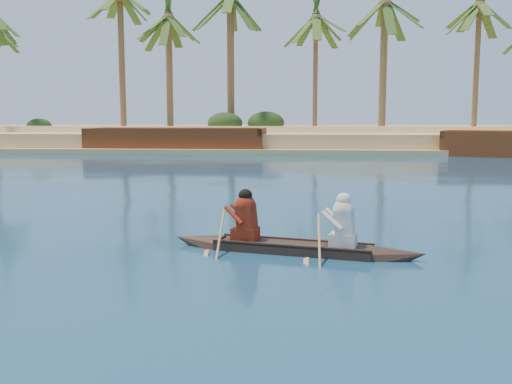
# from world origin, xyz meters

# --- Properties ---
(sandy_embankment) EXTENTS (150.00, 51.00, 1.50)m
(sandy_embankment) POSITION_xyz_m (0.00, 46.89, 0.53)
(sandy_embankment) COLOR #E3CC80
(sandy_embankment) RESTS_ON ground
(palm_grove) EXTENTS (110.00, 14.00, 16.00)m
(palm_grove) POSITION_xyz_m (0.00, 35.00, 8.00)
(palm_grove) COLOR #356022
(palm_grove) RESTS_ON ground
(shrub_cluster) EXTENTS (100.00, 6.00, 2.40)m
(shrub_cluster) POSITION_xyz_m (0.00, 31.50, 1.20)
(shrub_cluster) COLOR #203814
(shrub_cluster) RESTS_ON ground
(canoe) EXTENTS (4.57, 1.66, 1.26)m
(canoe) POSITION_xyz_m (8.00, -4.00, 0.24)
(canoe) COLOR #33261C
(canoe) RESTS_ON ground
(barge_mid) EXTENTS (11.94, 4.16, 1.98)m
(barge_mid) POSITION_xyz_m (-0.19, 24.54, 0.69)
(barge_mid) COLOR maroon
(barge_mid) RESTS_ON ground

